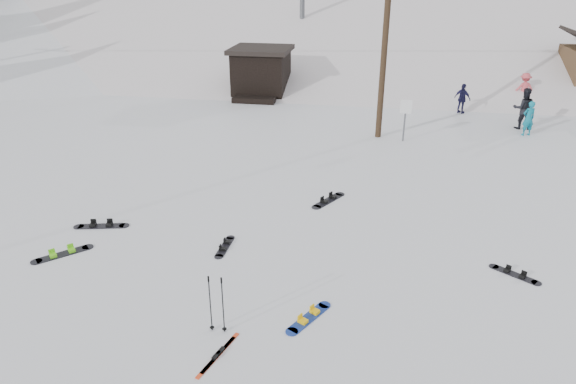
# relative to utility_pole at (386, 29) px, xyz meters

# --- Properties ---
(ground) EXTENTS (200.00, 200.00, 0.00)m
(ground) POSITION_rel_utility_pole_xyz_m (-2.00, -14.00, -4.68)
(ground) COLOR white
(ground) RESTS_ON ground
(ski_slope) EXTENTS (60.00, 85.24, 65.97)m
(ski_slope) POSITION_rel_utility_pole_xyz_m (-2.00, 41.00, -16.68)
(ski_slope) COLOR white
(ski_slope) RESTS_ON ground
(ridge_left) EXTENTS (47.54, 95.03, 58.38)m
(ridge_left) POSITION_rel_utility_pole_xyz_m (-38.00, 34.00, -15.68)
(ridge_left) COLOR white
(ridge_left) RESTS_ON ground
(treeline_left) EXTENTS (20.00, 64.00, 10.00)m
(treeline_left) POSITION_rel_utility_pole_xyz_m (-36.00, 26.00, -4.68)
(treeline_left) COLOR black
(treeline_left) RESTS_ON ground
(treeline_crest) EXTENTS (50.00, 6.00, 10.00)m
(treeline_crest) POSITION_rel_utility_pole_xyz_m (-2.00, 72.00, -4.68)
(treeline_crest) COLOR black
(treeline_crest) RESTS_ON ski_slope
(utility_pole) EXTENTS (2.00, 0.26, 9.00)m
(utility_pole) POSITION_rel_utility_pole_xyz_m (0.00, 0.00, 0.00)
(utility_pole) COLOR #3A2819
(utility_pole) RESTS_ON ground
(trail_sign) EXTENTS (0.50, 0.09, 1.85)m
(trail_sign) POSITION_rel_utility_pole_xyz_m (1.10, -0.42, -3.41)
(trail_sign) COLOR #595B60
(trail_sign) RESTS_ON ground
(lift_hut) EXTENTS (3.40, 4.10, 2.75)m
(lift_hut) POSITION_rel_utility_pole_xyz_m (-7.00, 6.94, -3.32)
(lift_hut) COLOR black
(lift_hut) RESTS_ON ground
(hero_snowboard) EXTENTS (0.86, 1.33, 0.10)m
(hero_snowboard) POSITION_rel_utility_pole_xyz_m (-1.24, -13.45, -4.65)
(hero_snowboard) COLOR #17359A
(hero_snowboard) RESTS_ON ground
(hero_skis) EXTENTS (0.50, 1.42, 0.08)m
(hero_skis) POSITION_rel_utility_pole_xyz_m (-2.87, -14.93, -4.66)
(hero_skis) COLOR red
(hero_skis) RESTS_ON ground
(ski_poles) EXTENTS (0.37, 0.10, 1.36)m
(ski_poles) POSITION_rel_utility_pole_xyz_m (-3.09, -14.20, -3.98)
(ski_poles) COLOR black
(ski_poles) RESTS_ON ground
(board_scatter_a) EXTENTS (1.61, 0.61, 0.12)m
(board_scatter_a) POSITION_rel_utility_pole_xyz_m (-7.96, -10.26, -4.65)
(board_scatter_a) COLOR black
(board_scatter_a) RESTS_ON ground
(board_scatter_b) EXTENTS (0.26, 1.30, 0.09)m
(board_scatter_b) POSITION_rel_utility_pole_xyz_m (-3.97, -10.78, -4.66)
(board_scatter_b) COLOR black
(board_scatter_b) RESTS_ON ground
(board_scatter_c) EXTENTS (1.24, 1.25, 0.11)m
(board_scatter_c) POSITION_rel_utility_pole_xyz_m (-8.18, -11.94, -4.65)
(board_scatter_c) COLOR black
(board_scatter_c) RESTS_ON ground
(board_scatter_d) EXTENTS (1.14, 0.85, 0.09)m
(board_scatter_d) POSITION_rel_utility_pole_xyz_m (3.63, -10.80, -4.66)
(board_scatter_d) COLOR black
(board_scatter_d) RESTS_ON ground
(board_scatter_f) EXTENTS (0.97, 1.46, 0.11)m
(board_scatter_f) POSITION_rel_utility_pole_xyz_m (-1.47, -7.25, -4.65)
(board_scatter_f) COLOR black
(board_scatter_f) RESTS_ON ground
(skier_teal) EXTENTS (0.67, 0.56, 1.58)m
(skier_teal) POSITION_rel_utility_pole_xyz_m (6.63, 1.41, -3.89)
(skier_teal) COLOR #0E748C
(skier_teal) RESTS_ON ground
(skier_dark) EXTENTS (0.95, 0.75, 1.93)m
(skier_dark) POSITION_rel_utility_pole_xyz_m (6.62, 2.49, -3.71)
(skier_dark) COLOR black
(skier_dark) RESTS_ON ground
(skier_pink) EXTENTS (1.19, 0.82, 1.70)m
(skier_pink) POSITION_rel_utility_pole_xyz_m (7.78, 7.47, -3.83)
(skier_pink) COLOR #D94C56
(skier_pink) RESTS_ON ground
(skier_navy) EXTENTS (0.95, 0.84, 1.54)m
(skier_navy) POSITION_rel_utility_pole_xyz_m (4.18, 4.79, -3.91)
(skier_navy) COLOR #1D1B44
(skier_navy) RESTS_ON ground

